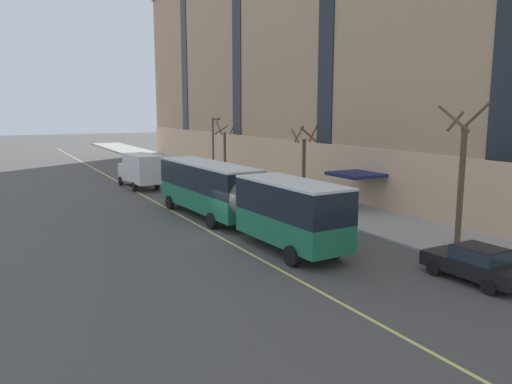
{
  "coord_description": "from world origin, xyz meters",
  "views": [
    {
      "loc": [
        -12.12,
        -25.87,
        7.22
      ],
      "look_at": [
        3.28,
        2.87,
        1.8
      ],
      "focal_mm": 35.0,
      "sensor_mm": 36.0,
      "label": 1
    }
  ],
  "objects_px": {
    "city_bus": "(235,194)",
    "street_tree_mid_block": "(304,162)",
    "parked_car_white_4": "(239,189)",
    "street_tree_far_uptown": "(225,151)",
    "parked_car_champagne_3": "(163,164)",
    "box_truck": "(140,169)",
    "street_lamp": "(214,142)",
    "parked_car_black_0": "(475,264)",
    "street_tree_near_corner": "(461,176)",
    "parked_car_silver_2": "(187,172)"
  },
  "relations": [
    {
      "from": "city_bus",
      "to": "parked_car_white_4",
      "type": "bearing_deg",
      "value": 62.52
    },
    {
      "from": "box_truck",
      "to": "parked_car_black_0",
      "type": "bearing_deg",
      "value": -79.93
    },
    {
      "from": "street_lamp",
      "to": "street_tree_far_uptown",
      "type": "bearing_deg",
      "value": 35.65
    },
    {
      "from": "parked_car_silver_2",
      "to": "parked_car_white_4",
      "type": "bearing_deg",
      "value": -90.19
    },
    {
      "from": "box_truck",
      "to": "street_tree_mid_block",
      "type": "height_order",
      "value": "street_tree_mid_block"
    },
    {
      "from": "city_bus",
      "to": "street_tree_far_uptown",
      "type": "distance_m",
      "value": 21.58
    },
    {
      "from": "street_tree_mid_block",
      "to": "street_tree_far_uptown",
      "type": "distance_m",
      "value": 14.67
    },
    {
      "from": "parked_car_champagne_3",
      "to": "street_tree_far_uptown",
      "type": "distance_m",
      "value": 10.99
    },
    {
      "from": "parked_car_black_0",
      "to": "parked_car_silver_2",
      "type": "distance_m",
      "value": 35.01
    },
    {
      "from": "city_bus",
      "to": "parked_car_white_4",
      "type": "xyz_separation_m",
      "value": [
        4.84,
        9.31,
        -1.35
      ]
    },
    {
      "from": "parked_car_champagne_3",
      "to": "street_tree_far_uptown",
      "type": "bearing_deg",
      "value": -71.48
    },
    {
      "from": "street_tree_near_corner",
      "to": "street_lamp",
      "type": "bearing_deg",
      "value": 93.46
    },
    {
      "from": "parked_car_champagne_3",
      "to": "parked_car_white_4",
      "type": "xyz_separation_m",
      "value": [
        -0.15,
        -20.74,
        -0.0
      ]
    },
    {
      "from": "parked_car_champagne_3",
      "to": "street_tree_mid_block",
      "type": "bearing_deg",
      "value": -82.17
    },
    {
      "from": "city_bus",
      "to": "street_tree_near_corner",
      "type": "relative_size",
      "value": 2.55
    },
    {
      "from": "parked_car_white_4",
      "to": "street_tree_far_uptown",
      "type": "height_order",
      "value": "street_tree_far_uptown"
    },
    {
      "from": "street_lamp",
      "to": "parked_car_black_0",
      "type": "bearing_deg",
      "value": -93.43
    },
    {
      "from": "parked_car_black_0",
      "to": "street_tree_near_corner",
      "type": "relative_size",
      "value": 0.59
    },
    {
      "from": "parked_car_champagne_3",
      "to": "city_bus",
      "type": "bearing_deg",
      "value": -99.44
    },
    {
      "from": "street_tree_near_corner",
      "to": "street_tree_mid_block",
      "type": "xyz_separation_m",
      "value": [
        0.02,
        14.57,
        -0.59
      ]
    },
    {
      "from": "city_bus",
      "to": "street_tree_near_corner",
      "type": "bearing_deg",
      "value": -48.19
    },
    {
      "from": "parked_car_white_4",
      "to": "street_lamp",
      "type": "height_order",
      "value": "street_lamp"
    },
    {
      "from": "street_tree_far_uptown",
      "to": "street_tree_near_corner",
      "type": "bearing_deg",
      "value": -90.03
    },
    {
      "from": "city_bus",
      "to": "street_tree_mid_block",
      "type": "height_order",
      "value": "street_tree_mid_block"
    },
    {
      "from": "parked_car_black_0",
      "to": "box_truck",
      "type": "bearing_deg",
      "value": 100.07
    },
    {
      "from": "parked_car_black_0",
      "to": "street_tree_mid_block",
      "type": "height_order",
      "value": "street_tree_mid_block"
    },
    {
      "from": "parked_car_champagne_3",
      "to": "parked_car_white_4",
      "type": "distance_m",
      "value": 20.74
    },
    {
      "from": "box_truck",
      "to": "street_tree_mid_block",
      "type": "bearing_deg",
      "value": -54.77
    },
    {
      "from": "parked_car_silver_2",
      "to": "parked_car_white_4",
      "type": "height_order",
      "value": "same"
    },
    {
      "from": "city_bus",
      "to": "street_tree_mid_block",
      "type": "distance_m",
      "value": 9.94
    },
    {
      "from": "city_bus",
      "to": "parked_car_champagne_3",
      "type": "height_order",
      "value": "city_bus"
    },
    {
      "from": "parked_car_champagne_3",
      "to": "box_truck",
      "type": "height_order",
      "value": "box_truck"
    },
    {
      "from": "parked_car_white_4",
      "to": "street_tree_far_uptown",
      "type": "xyz_separation_m",
      "value": [
        3.57,
        10.54,
        2.23
      ]
    },
    {
      "from": "box_truck",
      "to": "street_lamp",
      "type": "relative_size",
      "value": 1.13
    },
    {
      "from": "parked_car_champagne_3",
      "to": "box_truck",
      "type": "bearing_deg",
      "value": -116.3
    },
    {
      "from": "parked_car_champagne_3",
      "to": "street_tree_near_corner",
      "type": "xyz_separation_m",
      "value": [
        3.4,
        -39.44,
        3.02
      ]
    },
    {
      "from": "city_bus",
      "to": "parked_car_white_4",
      "type": "height_order",
      "value": "city_bus"
    },
    {
      "from": "parked_car_white_4",
      "to": "street_tree_far_uptown",
      "type": "distance_m",
      "value": 11.35
    },
    {
      "from": "street_tree_mid_block",
      "to": "parked_car_black_0",
      "type": "bearing_deg",
      "value": -101.06
    },
    {
      "from": "parked_car_white_4",
      "to": "street_tree_mid_block",
      "type": "xyz_separation_m",
      "value": [
        3.57,
        -4.13,
        2.43
      ]
    },
    {
      "from": "street_tree_mid_block",
      "to": "city_bus",
      "type": "bearing_deg",
      "value": -148.35
    },
    {
      "from": "parked_car_black_0",
      "to": "street_tree_mid_block",
      "type": "xyz_separation_m",
      "value": [
        3.62,
        18.55,
        2.43
      ]
    },
    {
      "from": "city_bus",
      "to": "street_tree_far_uptown",
      "type": "bearing_deg",
      "value": 67.03
    },
    {
      "from": "street_tree_near_corner",
      "to": "street_lamp",
      "type": "relative_size",
      "value": 1.19
    },
    {
      "from": "parked_car_white_4",
      "to": "box_truck",
      "type": "distance_m",
      "value": 10.65
    },
    {
      "from": "street_tree_far_uptown",
      "to": "parked_car_champagne_3",
      "type": "bearing_deg",
      "value": 108.52
    },
    {
      "from": "parked_car_black_0",
      "to": "parked_car_silver_2",
      "type": "relative_size",
      "value": 1.01
    },
    {
      "from": "box_truck",
      "to": "street_tree_mid_block",
      "type": "xyz_separation_m",
      "value": [
        9.24,
        -13.09,
        1.42
      ]
    },
    {
      "from": "parked_car_black_0",
      "to": "street_tree_mid_block",
      "type": "relative_size",
      "value": 0.72
    },
    {
      "from": "parked_car_silver_2",
      "to": "street_lamp",
      "type": "relative_size",
      "value": 0.69
    }
  ]
}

